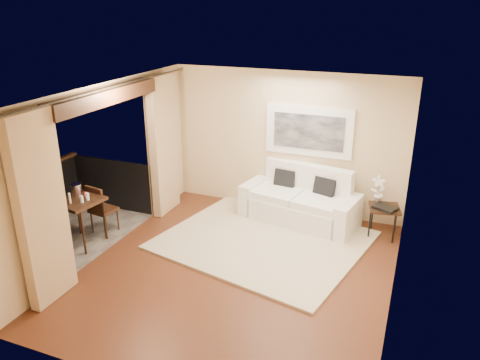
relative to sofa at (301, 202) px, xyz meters
The scene contains 18 objects.
floor 2.17m from the sofa, 101.88° to the right, with size 5.00×5.00×0.00m, color brown.
room_shell 3.96m from the sofa, 140.82° to the right, with size 5.00×6.40×5.00m.
balcony 4.30m from the sofa, 150.78° to the right, with size 1.81×2.60×1.17m.
curtains 3.44m from the sofa, 140.60° to the right, with size 0.16×4.80×2.64m.
artwork 1.31m from the sofa, 92.16° to the left, with size 1.62×0.07×0.92m.
rug 1.17m from the sofa, 109.43° to the right, with size 3.19×2.78×0.04m, color beige.
sofa is the anchor object (origin of this frame).
side_table 1.50m from the sofa, ahead, with size 0.60×0.60×0.55m.
tray 1.53m from the sofa, ahead, with size 0.38×0.28×0.05m, color black.
orchid 1.42m from the sofa, ahead, with size 0.26×0.17×0.49m, color white.
bistro_table 3.93m from the sofa, 144.80° to the right, with size 0.79×0.79×0.81m.
balcony_chair_far 3.63m from the sofa, 149.63° to the right, with size 0.45×0.45×0.90m.
balcony_chair_near 4.57m from the sofa, 149.61° to the right, with size 0.55×0.56×1.05m.
ice_bucket 3.98m from the sofa, 147.53° to the right, with size 0.18×0.18×0.20m, color silver.
candle 3.81m from the sofa, 146.03° to the right, with size 0.06×0.06×0.07m, color red.
vase 4.05m from the sofa, 142.74° to the right, with size 0.04×0.04×0.18m, color white.
glass_a 3.87m from the sofa, 142.50° to the right, with size 0.06×0.06×0.12m, color silver.
glass_b 3.79m from the sofa, 143.76° to the right, with size 0.06×0.06×0.12m, color white.
Camera 1 is at (2.32, -5.72, 3.87)m, focal length 35.00 mm.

